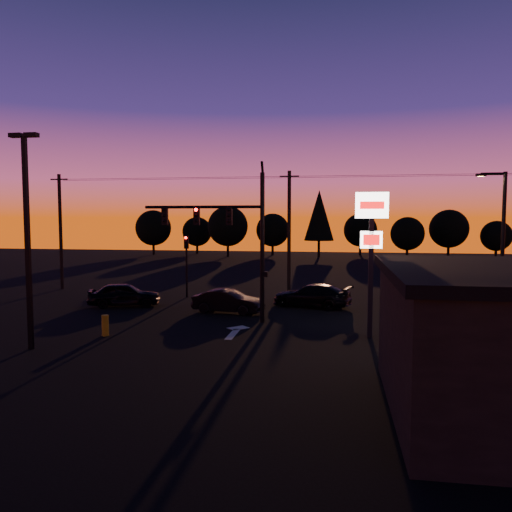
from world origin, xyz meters
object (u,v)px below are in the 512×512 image
at_px(streetlight, 501,241).
at_px(car_mid, 228,301).
at_px(car_right, 312,296).
at_px(suv_parked, 499,349).
at_px(car_left, 124,294).
at_px(traffic_signal_mast, 233,231).
at_px(pylon_sign, 371,233).
at_px(bollard, 105,325).
at_px(secondary_signal, 186,257).
at_px(parking_lot_light, 27,226).

relative_size(streetlight, car_mid, 1.91).
distance_m(car_right, suv_parked, 14.01).
distance_m(car_left, suv_parked, 21.81).
bearing_deg(traffic_signal_mast, pylon_sign, -19.36).
bearing_deg(bollard, pylon_sign, 7.97).
bearing_deg(secondary_signal, parking_lot_light, -99.79).
bearing_deg(pylon_sign, parking_lot_light, -162.77).
xyz_separation_m(traffic_signal_mast, parking_lot_light, (-7.40, -6.99, 0.33)).
bearing_deg(secondary_signal, suv_parked, -40.85).
bearing_deg(pylon_sign, secondary_signal, 140.23).
bearing_deg(traffic_signal_mast, car_mid, 108.68).
height_order(car_mid, car_right, car_right).
bearing_deg(car_right, pylon_sign, 38.36).
relative_size(bollard, car_mid, 0.24).
distance_m(pylon_sign, car_mid, 10.17).
bearing_deg(car_mid, car_left, 90.36).
bearing_deg(car_right, car_left, -65.92).
distance_m(traffic_signal_mast, pylon_sign, 7.52).
distance_m(streetlight, car_left, 22.16).
height_order(car_mid, suv_parked, suv_parked).
xyz_separation_m(bollard, car_mid, (4.56, 6.57, 0.19)).
relative_size(car_mid, suv_parked, 0.79).
bearing_deg(parking_lot_light, car_mid, 54.67).
distance_m(parking_lot_light, car_left, 11.36).
bearing_deg(parking_lot_light, car_right, 46.64).
bearing_deg(secondary_signal, bollard, -92.18).
bearing_deg(traffic_signal_mast, suv_parked, -30.23).
height_order(streetlight, suv_parked, streetlight).
relative_size(pylon_sign, car_left, 1.53).
xyz_separation_m(secondary_signal, car_mid, (4.11, -5.16, -2.17)).
height_order(car_left, suv_parked, car_left).
height_order(bollard, car_mid, car_mid).
distance_m(secondary_signal, car_left, 5.40).
relative_size(traffic_signal_mast, pylon_sign, 1.26).
height_order(secondary_signal, car_mid, secondary_signal).
relative_size(pylon_sign, suv_parked, 1.28).
bearing_deg(streetlight, traffic_signal_mast, -173.86).
bearing_deg(car_right, secondary_signal, -89.08).
height_order(secondary_signal, pylon_sign, pylon_sign).
distance_m(secondary_signal, pylon_sign, 15.75).
distance_m(traffic_signal_mast, streetlight, 14.10).
distance_m(parking_lot_light, car_right, 17.22).
relative_size(secondary_signal, car_right, 0.87).
bearing_deg(pylon_sign, car_right, 112.26).
bearing_deg(secondary_signal, streetlight, -17.56).
xyz_separation_m(bollard, car_left, (-2.42, 7.67, 0.26)).
bearing_deg(car_left, streetlight, -112.15).
height_order(secondary_signal, parking_lot_light, parking_lot_light).
bearing_deg(suv_parked, traffic_signal_mast, 129.47).
xyz_separation_m(parking_lot_light, car_left, (-0.36, 10.42, -4.51)).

